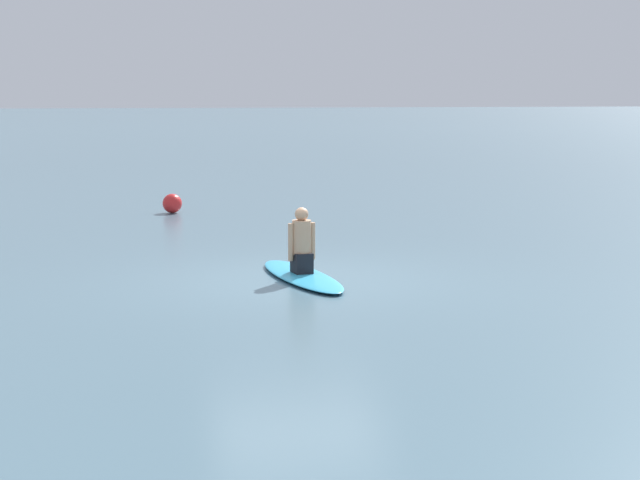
% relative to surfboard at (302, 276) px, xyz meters
% --- Properties ---
extents(ground_plane, '(400.00, 400.00, 0.00)m').
position_rel_surfboard_xyz_m(ground_plane, '(-0.07, 0.06, -0.05)').
color(ground_plane, slate).
extents(surfboard, '(2.89, 1.02, 0.09)m').
position_rel_surfboard_xyz_m(surfboard, '(0.00, 0.00, 0.00)').
color(surfboard, '#339EC6').
rests_on(surfboard, ground).
extents(person_paddler, '(0.34, 0.42, 0.96)m').
position_rel_surfboard_xyz_m(person_paddler, '(-0.00, 0.00, 0.48)').
color(person_paddler, black).
rests_on(person_paddler, surfboard).
extents(buoy_marker, '(0.44, 0.44, 0.44)m').
position_rel_surfboard_xyz_m(buoy_marker, '(8.59, 1.04, 0.17)').
color(buoy_marker, red).
rests_on(buoy_marker, ground).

